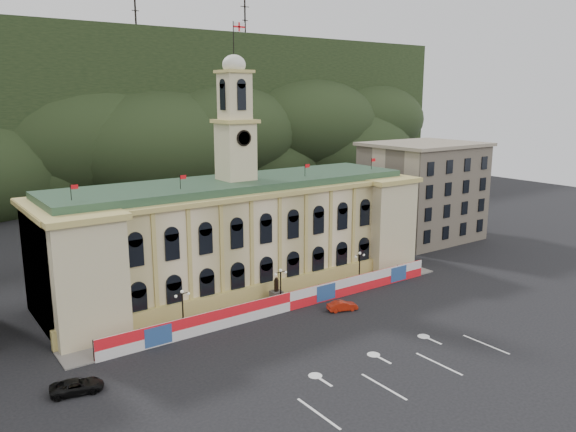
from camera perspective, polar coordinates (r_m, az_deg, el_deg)
ground at (r=63.18m, az=8.36°, el=-13.59°), size 260.00×260.00×0.00m
lane_markings at (r=60.09m, az=11.77°, el=-15.14°), size 26.00×10.00×0.02m
hill_ridge at (r=167.60m, az=-21.99°, el=8.60°), size 230.00×80.00×64.00m
city_hall at (r=81.43m, az=-5.04°, el=-1.72°), size 56.20×17.60×37.10m
side_building_right at (r=111.02m, az=13.50°, el=2.49°), size 21.00×17.00×18.60m
hoarding_fence at (r=73.34m, az=0.16°, el=-8.66°), size 50.00×0.44×2.50m
pavement at (r=75.78m, az=-1.07°, el=-8.91°), size 56.00×5.50×0.16m
statue at (r=75.59m, az=-1.19°, el=-8.07°), size 1.40×1.40×3.72m
lamp_left at (r=67.66m, az=-10.65°, el=-9.06°), size 1.96×0.44×5.15m
lamp_center at (r=74.18m, az=-0.75°, el=-6.92°), size 1.96×0.44×5.15m
lamp_right at (r=82.57m, az=7.28°, el=-5.02°), size 1.96×0.44×5.15m
red_sedan at (r=73.83m, az=5.54°, el=-9.07°), size 3.67×4.76×1.31m
black_suv at (r=58.29m, az=-20.65°, el=-15.88°), size 4.26×5.78×1.35m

